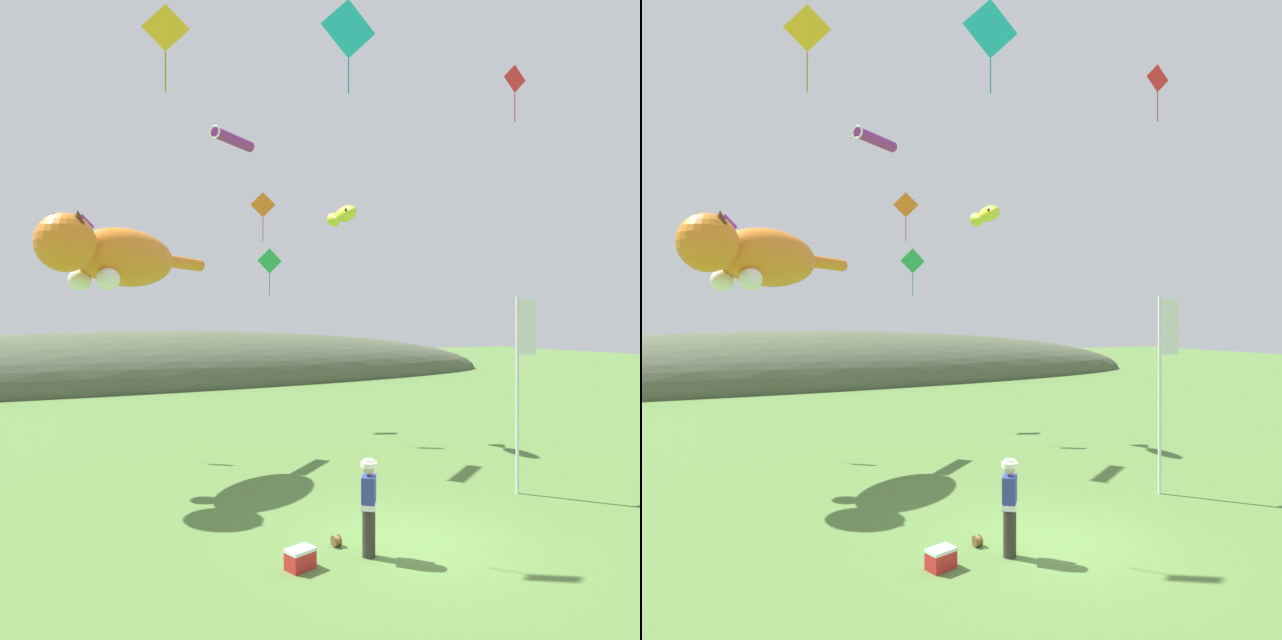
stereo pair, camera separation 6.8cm
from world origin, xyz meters
The scene contains 15 objects.
ground_plane centered at (0.00, 0.00, 0.00)m, with size 120.00×120.00×0.00m, color #517A38.
distant_hill_ridge centered at (0.00, 31.20, 0.00)m, with size 57.41×13.01×7.05m.
festival_attendant centered at (-1.10, -0.24, 0.95)m, with size 0.46×0.49×1.77m.
kite_spool centered at (-1.42, 0.43, 0.11)m, with size 0.14×0.22×0.22m.
picnic_cooler centered at (-2.44, -0.15, 0.18)m, with size 0.56×0.45×0.36m.
festival_banner_pole centered at (4.32, 1.36, 3.21)m, with size 0.66×0.08×4.90m.
kite_giant_cat centered at (-4.63, 7.40, 6.07)m, with size 5.18×4.53×1.94m.
kite_fish_windsock centered at (3.59, 9.29, 8.19)m, with size 0.81×2.09×0.63m.
kite_tube_streamer centered at (-0.70, 9.16, 10.33)m, with size 1.80×1.37×0.44m.
kite_diamond_orange centered at (1.15, 11.22, 8.67)m, with size 0.88×0.41×1.86m.
kite_diamond_violet centered at (-5.19, 11.50, 7.41)m, with size 0.74×0.47×1.76m.
kite_diamond_teal centered at (0.66, 3.67, 11.81)m, with size 1.53×0.17×2.44m.
kite_diamond_gold centered at (-3.97, 3.73, 10.80)m, with size 1.00×0.38×1.96m.
kite_diamond_red centered at (6.70, 3.95, 11.75)m, with size 0.87×0.05×1.77m.
kite_diamond_green centered at (2.06, 12.86, 6.72)m, with size 1.04×0.08×1.95m.
Camera 1 is at (-6.51, -9.15, 4.33)m, focal length 32.00 mm.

